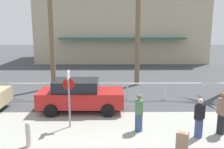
# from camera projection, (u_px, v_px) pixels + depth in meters

# --- Properties ---
(ground_plane) EXTENTS (80.00, 80.00, 0.00)m
(ground_plane) POSITION_uv_depth(u_px,v_px,m) (126.00, 93.00, 16.64)
(ground_plane) COLOR #424447
(sidewalk_strip) EXTENTS (44.00, 4.00, 0.02)m
(sidewalk_strip) POSITION_uv_depth(u_px,v_px,m) (134.00, 128.00, 10.95)
(sidewalk_strip) COLOR #9E9E93
(sidewalk_strip) RESTS_ON ground
(building_backdrop) EXTENTS (20.69, 10.72, 8.21)m
(building_backdrop) POSITION_uv_depth(u_px,v_px,m) (121.00, 27.00, 32.14)
(building_backdrop) COLOR #BCAD8E
(building_backdrop) RESTS_ON ground
(rail_fence) EXTENTS (27.94, 0.08, 1.04)m
(rail_fence) POSITION_uv_depth(u_px,v_px,m) (127.00, 86.00, 15.00)
(rail_fence) COLOR white
(rail_fence) RESTS_ON ground
(stop_sign_bike_lane) EXTENTS (0.52, 0.56, 2.56)m
(stop_sign_bike_lane) POSITION_uv_depth(u_px,v_px,m) (69.00, 91.00, 10.74)
(stop_sign_bike_lane) COLOR gray
(stop_sign_bike_lane) RESTS_ON ground
(bollard_0) EXTENTS (0.20, 0.20, 1.00)m
(bollard_0) POSITION_uv_depth(u_px,v_px,m) (28.00, 134.00, 9.21)
(bollard_0) COLOR white
(bollard_0) RESTS_ON ground
(palm_tree_0) EXTENTS (3.49, 2.97, 7.47)m
(palm_tree_0) POSITION_uv_depth(u_px,v_px,m) (51.00, 9.00, 16.84)
(palm_tree_0) COLOR #756047
(palm_tree_0) RESTS_ON ground
(palm_tree_1) EXTENTS (3.18, 2.96, 7.77)m
(palm_tree_1) POSITION_uv_depth(u_px,v_px,m) (138.00, 9.00, 17.69)
(palm_tree_1) COLOR #756047
(palm_tree_1) RESTS_ON ground
(car_red_1) EXTENTS (4.40, 2.02, 1.69)m
(car_red_1) POSITION_uv_depth(u_px,v_px,m) (80.00, 95.00, 12.96)
(car_red_1) COLOR red
(car_red_1) RESTS_ON ground
(pedestrian_1) EXTENTS (0.35, 0.43, 1.65)m
(pedestrian_1) POSITION_uv_depth(u_px,v_px,m) (139.00, 114.00, 10.50)
(pedestrian_1) COLOR #384C7A
(pedestrian_1) RESTS_ON ground
(pedestrian_2) EXTENTS (0.47, 0.46, 1.66)m
(pedestrian_2) POSITION_uv_depth(u_px,v_px,m) (199.00, 120.00, 9.91)
(pedestrian_2) COLOR #384C7A
(pedestrian_2) RESTS_ON ground
(pedestrian_3) EXTENTS (0.38, 0.45, 1.80)m
(pedestrian_3) POSITION_uv_depth(u_px,v_px,m) (222.00, 115.00, 10.21)
(pedestrian_3) COLOR #232326
(pedestrian_3) RESTS_ON ground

